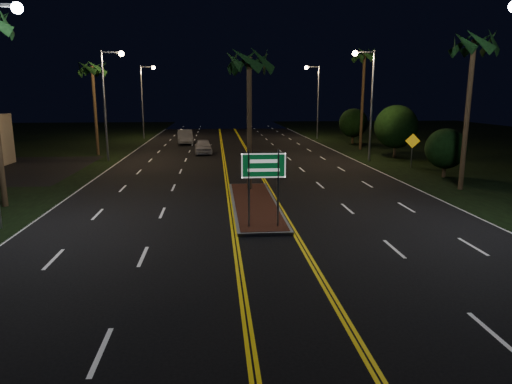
{
  "coord_description": "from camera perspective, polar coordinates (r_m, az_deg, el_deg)",
  "views": [
    {
      "loc": [
        -1.92,
        -15.28,
        5.5
      ],
      "look_at": [
        -0.43,
        1.47,
        1.9
      ],
      "focal_mm": 32.0,
      "sensor_mm": 36.0,
      "label": 1
    }
  ],
  "objects": [
    {
      "name": "warning_sign",
      "position": [
        36.79,
        18.96,
        5.52
      ],
      "size": [
        1.08,
        0.27,
        2.61
      ],
      "rotation": [
        0.0,
        0.0,
        -0.22
      ],
      "color": "gray",
      "rests_on": "ground"
    },
    {
      "name": "shrub_near",
      "position": [
        33.28,
        22.64,
        5.03
      ],
      "size": [
        2.7,
        2.7,
        3.3
      ],
      "color": "#382819",
      "rests_on": "ground"
    },
    {
      "name": "palm_right_near",
      "position": [
        29.23,
        25.59,
        16.27
      ],
      "size": [
        2.4,
        2.4,
        9.3
      ],
      "color": "#382819",
      "rests_on": "ground"
    },
    {
      "name": "palm_left_far",
      "position": [
        44.69,
        -19.81,
        14.27
      ],
      "size": [
        2.4,
        2.4,
        8.8
      ],
      "color": "#382819",
      "rests_on": "ground"
    },
    {
      "name": "median_island",
      "position": [
        23.01,
        -0.16,
        -1.53
      ],
      "size": [
        2.25,
        10.25,
        0.17
      ],
      "color": "gray",
      "rests_on": "ground"
    },
    {
      "name": "streetlight_left_mid",
      "position": [
        40.23,
        -17.95,
        11.73
      ],
      "size": [
        1.91,
        0.44,
        9.0
      ],
      "color": "gray",
      "rests_on": "ground"
    },
    {
      "name": "highway_sign",
      "position": [
        18.44,
        0.96,
        2.41
      ],
      "size": [
        1.8,
        0.08,
        3.2
      ],
      "color": "gray",
      "rests_on": "ground"
    },
    {
      "name": "ground",
      "position": [
        16.36,
        1.96,
        -7.58
      ],
      "size": [
        120.0,
        120.0,
        0.0
      ],
      "primitive_type": "plane",
      "color": "black",
      "rests_on": "ground"
    },
    {
      "name": "car_far",
      "position": [
        53.09,
        -8.87,
        6.99
      ],
      "size": [
        2.88,
        5.69,
        1.83
      ],
      "primitive_type": "imported",
      "rotation": [
        0.0,
        0.0,
        0.1
      ],
      "color": "#AAADB4",
      "rests_on": "ground"
    },
    {
      "name": "palm_right_far",
      "position": [
        47.75,
        13.42,
        16.14
      ],
      "size": [
        2.4,
        2.4,
        10.3
      ],
      "color": "#382819",
      "rests_on": "ground"
    },
    {
      "name": "shrub_far",
      "position": [
        53.73,
        12.07,
        8.44
      ],
      "size": [
        3.24,
        3.24,
        3.96
      ],
      "color": "#382819",
      "rests_on": "ground"
    },
    {
      "name": "car_near",
      "position": [
        43.71,
        -6.62,
        5.83
      ],
      "size": [
        2.29,
        4.88,
        1.59
      ],
      "primitive_type": "imported",
      "rotation": [
        0.0,
        0.0,
        0.05
      ],
      "color": "silver",
      "rests_on": "ground"
    },
    {
      "name": "palm_median",
      "position": [
        25.92,
        -0.86,
        16.01
      ],
      "size": [
        2.4,
        2.4,
        8.3
      ],
      "color": "#382819",
      "rests_on": "ground"
    },
    {
      "name": "streetlight_left_far",
      "position": [
        59.92,
        -13.73,
        11.9
      ],
      "size": [
        1.91,
        0.44,
        9.0
      ],
      "color": "gray",
      "rests_on": "ground"
    },
    {
      "name": "streetlight_right_far",
      "position": [
        58.64,
        7.42,
        12.14
      ],
      "size": [
        1.91,
        0.44,
        9.0
      ],
      "color": "gray",
      "rests_on": "ground"
    },
    {
      "name": "streetlight_right_mid",
      "position": [
        39.33,
        13.8,
        11.97
      ],
      "size": [
        1.91,
        0.44,
        9.0
      ],
      "color": "gray",
      "rests_on": "ground"
    },
    {
      "name": "shrub_mid",
      "position": [
        42.48,
        17.1,
        7.81
      ],
      "size": [
        3.78,
        3.78,
        4.62
      ],
      "color": "#382819",
      "rests_on": "ground"
    }
  ]
}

